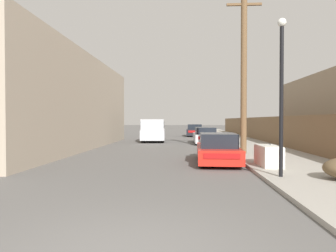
{
  "coord_description": "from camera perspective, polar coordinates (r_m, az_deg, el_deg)",
  "views": [
    {
      "loc": [
        0.81,
        -3.84,
        1.84
      ],
      "look_at": [
        0.04,
        9.53,
        1.58
      ],
      "focal_mm": 32.0,
      "sensor_mm": 36.0,
      "label": 1
    }
  ],
  "objects": [
    {
      "name": "car_parked_far",
      "position": [
        34.65,
        5.12,
        -0.88
      ],
      "size": [
        1.95,
        4.32,
        1.37
      ],
      "rotation": [
        0.0,
        0.0,
        -0.03
      ],
      "color": "black",
      "rests_on": "ground"
    },
    {
      "name": "parked_sports_car_red",
      "position": [
        13.12,
        9.4,
        -4.42
      ],
      "size": [
        1.84,
        4.31,
        1.29
      ],
      "rotation": [
        0.0,
        0.0,
        -0.03
      ],
      "color": "red",
      "rests_on": "ground"
    },
    {
      "name": "sidewalk_curb",
      "position": [
        27.77,
        12.59,
        -2.6
      ],
      "size": [
        4.2,
        63.0,
        0.12
      ],
      "primitive_type": "cube",
      "color": "#9E998E",
      "rests_on": "ground"
    },
    {
      "name": "discarded_fridge",
      "position": [
        11.98,
        18.59,
        -5.36
      ],
      "size": [
        0.72,
        1.6,
        0.8
      ],
      "rotation": [
        0.0,
        0.0,
        0.02
      ],
      "color": "silver",
      "rests_on": "sidewalk_curb"
    },
    {
      "name": "street_lamp",
      "position": [
        9.8,
        20.8,
        7.26
      ],
      "size": [
        0.26,
        0.26,
        4.82
      ],
      "color": "black",
      "rests_on": "sidewalk_curb"
    },
    {
      "name": "building_left_block",
      "position": [
        21.05,
        -23.09,
        4.05
      ],
      "size": [
        7.0,
        18.9,
        5.91
      ],
      "primitive_type": "cube",
      "color": "tan",
      "rests_on": "ground"
    },
    {
      "name": "pickup_truck",
      "position": [
        25.71,
        -2.8,
        -0.88
      ],
      "size": [
        2.25,
        5.43,
        1.92
      ],
      "rotation": [
        0.0,
        0.0,
        3.2
      ],
      "color": "silver",
      "rests_on": "ground"
    },
    {
      "name": "utility_pole",
      "position": [
        16.3,
        14.24,
        10.49
      ],
      "size": [
        1.8,
        0.32,
        8.58
      ],
      "color": "brown",
      "rests_on": "sidewalk_curb"
    },
    {
      "name": "wooden_fence",
      "position": [
        27.24,
        16.95,
        -0.47
      ],
      "size": [
        0.08,
        43.55,
        1.99
      ],
      "primitive_type": "cube",
      "color": "brown",
      "rests_on": "sidewalk_curb"
    },
    {
      "name": "car_parked_mid",
      "position": [
        23.82,
        7.06,
        -1.88
      ],
      "size": [
        1.78,
        4.63,
        1.29
      ],
      "rotation": [
        0.0,
        0.0,
        0.01
      ],
      "color": "silver",
      "rests_on": "ground"
    },
    {
      "name": "pedestrian",
      "position": [
        22.73,
        14.08,
        -1.1
      ],
      "size": [
        0.34,
        0.34,
        1.68
      ],
      "color": "#282D42",
      "rests_on": "sidewalk_curb"
    }
  ]
}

